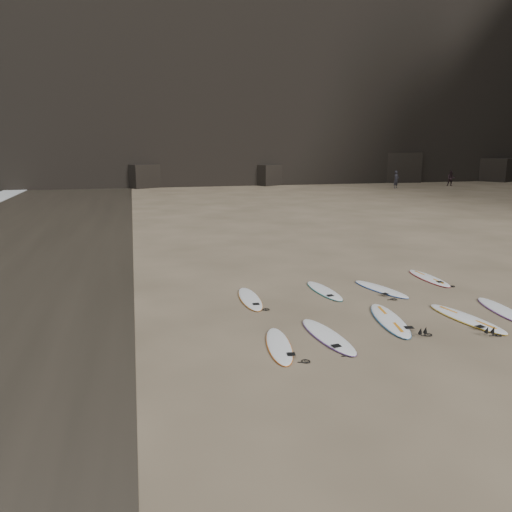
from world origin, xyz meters
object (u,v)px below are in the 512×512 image
at_px(surfboard_5, 250,298).
at_px(surfboard_8, 429,278).
at_px(surfboard_1, 328,336).
at_px(person_a, 396,180).
at_px(surfboard_6, 324,290).
at_px(surfboard_0, 279,345).
at_px(surfboard_7, 381,289).
at_px(person_b, 451,178).
at_px(surfboard_2, 390,320).
at_px(surfboard_4, 503,310).
at_px(surfboard_3, 466,318).

height_order(surfboard_5, surfboard_8, same).
relative_size(surfboard_1, person_a, 1.38).
bearing_deg(surfboard_6, surfboard_8, 3.21).
xyz_separation_m(surfboard_0, surfboard_8, (6.81, 4.50, 0.00)).
bearing_deg(surfboard_7, person_b, 35.87).
relative_size(surfboard_7, surfboard_8, 0.99).
bearing_deg(surfboard_8, person_a, 62.72).
height_order(surfboard_2, surfboard_4, surfboard_2).
distance_m(surfboard_1, surfboard_5, 3.60).
bearing_deg(surfboard_2, surfboard_4, 9.34).
xyz_separation_m(surfboard_1, surfboard_8, (5.49, 4.23, -0.00)).
xyz_separation_m(surfboard_3, person_a, (18.77, 37.50, 0.88)).
relative_size(surfboard_3, surfboard_8, 1.10).
bearing_deg(person_a, surfboard_0, -149.06).
xyz_separation_m(person_a, person_b, (7.43, 1.12, -0.07)).
bearing_deg(surfboard_6, person_a, 53.14).
xyz_separation_m(surfboard_3, surfboard_5, (-5.28, 3.12, -0.00)).
bearing_deg(person_b, surfboard_5, -99.85).
relative_size(surfboard_8, person_b, 1.40).
bearing_deg(surfboard_6, surfboard_5, -178.76).
relative_size(surfboard_6, person_a, 1.25).
xyz_separation_m(surfboard_0, surfboard_4, (6.87, 0.88, 0.00)).
distance_m(surfboard_0, person_b, 50.36).
distance_m(surfboard_5, surfboard_8, 6.70).
relative_size(surfboard_1, surfboard_2, 0.94).
distance_m(surfboard_3, surfboard_6, 4.37).
distance_m(surfboard_4, person_b, 45.62).
height_order(surfboard_4, surfboard_8, surfboard_4).
distance_m(surfboard_6, surfboard_7, 1.88).
relative_size(surfboard_3, surfboard_5, 1.10).
height_order(surfboard_8, person_a, person_a).
bearing_deg(surfboard_3, surfboard_8, 60.88).
distance_m(surfboard_0, surfboard_7, 5.83).
distance_m(surfboard_5, person_b, 47.45).
xyz_separation_m(surfboard_2, person_b, (28.27, 38.23, 0.80)).
height_order(surfboard_2, surfboard_7, surfboard_2).
bearing_deg(surfboard_4, surfboard_1, -165.76).
relative_size(surfboard_8, person_a, 1.29).
relative_size(surfboard_4, surfboard_5, 1.03).
bearing_deg(surfboard_1, surfboard_4, 0.24).
relative_size(surfboard_0, surfboard_5, 0.94).
xyz_separation_m(surfboard_4, surfboard_8, (-0.05, 3.63, -0.00)).
xyz_separation_m(surfboard_0, surfboard_6, (2.67, 3.93, 0.00)).
xyz_separation_m(surfboard_5, surfboard_8, (6.65, 0.82, -0.00)).
bearing_deg(surfboard_8, surfboard_3, -109.06).
bearing_deg(surfboard_4, surfboard_6, 151.89).
height_order(surfboard_5, person_a, person_a).
xyz_separation_m(surfboard_8, person_a, (17.40, 33.56, 0.88)).
distance_m(person_a, person_b, 7.51).
distance_m(surfboard_2, surfboard_7, 2.96).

